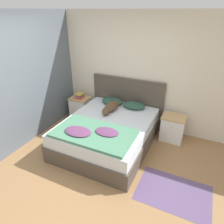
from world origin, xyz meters
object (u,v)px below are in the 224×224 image
at_px(pillow_right, 134,105).
at_px(dog, 111,107).
at_px(nightstand_right, 172,128).
at_px(pillow_left, 112,101).
at_px(book_stack, 80,96).
at_px(nightstand_left, 81,108).
at_px(bed, 108,133).

bearing_deg(pillow_right, dog, -139.94).
distance_m(nightstand_right, pillow_left, 1.47).
height_order(pillow_left, book_stack, pillow_left).
relative_size(pillow_right, book_stack, 2.14).
bearing_deg(nightstand_right, pillow_left, 179.50).
bearing_deg(book_stack, nightstand_right, 0.07).
distance_m(dog, book_stack, 1.07).
bearing_deg(nightstand_left, pillow_right, 0.50).
height_order(nightstand_left, dog, dog).
distance_m(bed, book_stack, 1.43).
bearing_deg(dog, nightstand_right, 14.18).
relative_size(nightstand_right, book_stack, 2.36).
distance_m(pillow_left, dog, 0.37).
height_order(bed, nightstand_left, bed).
xyz_separation_m(pillow_left, pillow_right, (0.53, 0.00, 0.00)).
distance_m(bed, dog, 0.59).
bearing_deg(pillow_right, nightstand_left, -179.50).
xyz_separation_m(nightstand_right, book_stack, (-2.32, -0.00, 0.34)).
relative_size(bed, nightstand_left, 3.62).
bearing_deg(pillow_left, nightstand_left, -179.21).
bearing_deg(bed, nightstand_right, 33.31).
relative_size(bed, pillow_left, 3.99).
bearing_deg(nightstand_left, bed, -33.31).
bearing_deg(pillow_left, nightstand_right, -0.50).
bearing_deg(dog, nightstand_left, 162.18).
bearing_deg(nightstand_right, pillow_right, 179.21).
relative_size(pillow_left, pillow_right, 1.00).
xyz_separation_m(nightstand_left, book_stack, (0.01, -0.00, 0.34)).
relative_size(nightstand_left, pillow_left, 1.10).
height_order(bed, book_stack, book_stack).
height_order(nightstand_left, book_stack, book_stack).
relative_size(bed, dog, 2.75).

